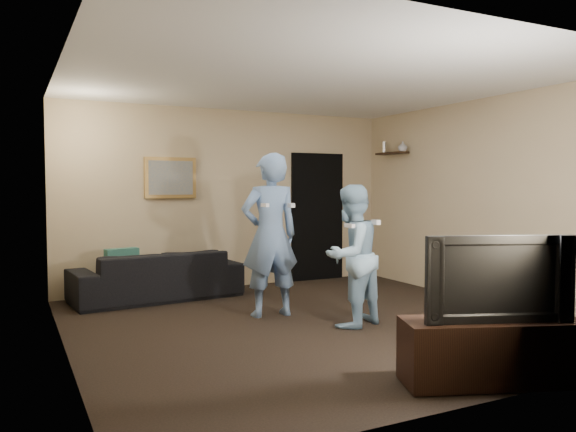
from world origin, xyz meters
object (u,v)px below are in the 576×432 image
wii_player_right (351,256)px  television (493,277)px  sofa (157,275)px  wii_player_left (270,235)px  tv_console (492,351)px

wii_player_right → television: bearing=-90.6°
sofa → television: size_ratio=1.95×
sofa → wii_player_right: wii_player_right is taller
wii_player_left → wii_player_right: 1.01m
sofa → tv_console: bearing=103.0°
tv_console → wii_player_left: size_ratio=0.72×
sofa → television: 4.57m
sofa → wii_player_left: bearing=115.4°
wii_player_left → wii_player_right: wii_player_left is taller
television → wii_player_right: wii_player_right is taller
television → wii_player_right: bearing=110.5°
wii_player_left → wii_player_right: size_ratio=1.24×
tv_console → television: (-0.00, 0.00, 0.56)m
sofa → tv_console: sofa is taller
sofa → wii_player_right: 2.81m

